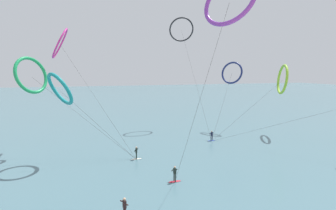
# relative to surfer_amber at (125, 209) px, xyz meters

# --- Properties ---
(sea_water) EXTENTS (400.00, 200.00, 0.08)m
(sea_water) POSITION_rel_surfer_amber_xyz_m (5.64, 91.34, -0.78)
(sea_water) COLOR #476B75
(sea_water) RESTS_ON ground
(surfer_amber) EXTENTS (1.40, 0.65, 1.70)m
(surfer_amber) POSITION_rel_surfer_amber_xyz_m (0.00, 0.00, 0.00)
(surfer_amber) COLOR orange
(surfer_amber) RESTS_ON ground
(surfer_crimson) EXTENTS (1.40, 0.63, 1.70)m
(surfer_crimson) POSITION_rel_surfer_amber_xyz_m (6.02, 5.23, 0.00)
(surfer_crimson) COLOR red
(surfer_crimson) RESTS_ON ground
(surfer_ivory) EXTENTS (1.40, 0.67, 1.70)m
(surfer_ivory) POSITION_rel_surfer_amber_xyz_m (3.58, 13.45, 0.00)
(surfer_ivory) COLOR silver
(surfer_ivory) RESTS_ON ground
(surfer_cobalt) EXTENTS (1.40, 0.63, 1.70)m
(surfer_cobalt) POSITION_rel_surfer_amber_xyz_m (17.25, 18.61, 0.00)
(surfer_cobalt) COLOR #2647B7
(surfer_cobalt) RESTS_ON ground
(kite_emerald) EXTENTS (15.05, 8.41, 13.57)m
(kite_emerald) POSITION_rel_surfer_amber_xyz_m (-9.20, 19.34, 10.22)
(kite_emerald) COLOR #199351
(kite_emerald) RESTS_ON ground
(kite_magenta) EXTENTS (10.64, 12.28, 17.96)m
(kite_magenta) POSITION_rel_surfer_amber_xyz_m (-5.74, 23.18, 14.84)
(kite_magenta) COLOR #CC288E
(kite_magenta) RESTS_ON ground
(kite_navy) EXTENTS (9.39, 9.06, 13.47)m
(kite_navy) POSITION_rel_surfer_amber_xyz_m (24.91, 25.41, 10.44)
(kite_navy) COLOR navy
(kite_navy) RESTS_ON ground
(kite_lime) EXTENTS (15.99, 5.31, 12.85)m
(kite_lime) POSITION_rel_surfer_amber_xyz_m (31.61, 19.28, 9.28)
(kite_lime) COLOR #8CC62D
(kite_lime) RESTS_ON ground
(kite_teal) EXTENTS (11.26, 5.29, 11.52)m
(kite_teal) POSITION_rel_surfer_amber_xyz_m (-5.46, 15.56, 8.54)
(kite_teal) COLOR teal
(kite_teal) RESTS_ON ground
(kite_charcoal) EXTENTS (5.46, 15.61, 22.49)m
(kite_charcoal) POSITION_rel_surfer_amber_xyz_m (17.07, 32.52, 19.28)
(kite_charcoal) COLOR black
(kite_charcoal) RESTS_ON ground
(kite_violet) EXTENTS (5.84, 6.67, 19.99)m
(kite_violet) POSITION_rel_surfer_amber_xyz_m (9.58, 1.32, 16.79)
(kite_violet) COLOR purple
(kite_violet) RESTS_ON ground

